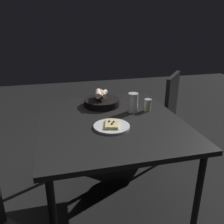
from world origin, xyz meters
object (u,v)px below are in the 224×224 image
(pizza_plate, at_px, (112,126))
(bread_basket, at_px, (101,101))
(chair_near, at_px, (159,110))
(pepper_shaker, at_px, (148,106))
(dining_table, at_px, (111,128))
(beer_glass, at_px, (133,104))

(pizza_plate, height_order, bread_basket, bread_basket)
(chair_near, bearing_deg, pepper_shaker, 56.84)
(chair_near, bearing_deg, pizza_plate, 48.45)
(bread_basket, relative_size, pepper_shaker, 3.12)
(dining_table, relative_size, pizza_plate, 4.67)
(bread_basket, height_order, chair_near, chair_near)
(beer_glass, xyz_separation_m, chair_near, (-0.49, -0.57, -0.31))
(pepper_shaker, bearing_deg, dining_table, 18.47)
(chair_near, bearing_deg, beer_glass, 49.44)
(dining_table, height_order, chair_near, chair_near)
(beer_glass, height_order, chair_near, beer_glass)
(beer_glass, distance_m, chair_near, 0.81)
(pepper_shaker, xyz_separation_m, chair_near, (-0.37, -0.57, -0.28))
(dining_table, distance_m, beer_glass, 0.25)
(pizza_plate, height_order, beer_glass, beer_glass)
(pizza_plate, bearing_deg, pepper_shaker, -146.16)
(dining_table, relative_size, pepper_shaker, 11.97)
(dining_table, distance_m, chair_near, 0.98)
(pepper_shaker, relative_size, chair_near, 0.10)
(bread_basket, xyz_separation_m, pepper_shaker, (-0.31, 0.19, 0.00))
(dining_table, height_order, pizza_plate, pizza_plate)
(beer_glass, height_order, pepper_shaker, beer_glass)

